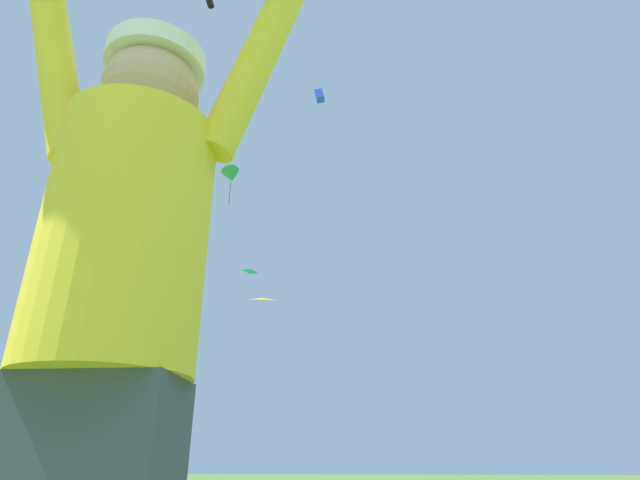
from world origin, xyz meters
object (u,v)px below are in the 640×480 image
distant_kite_blue_low_right (320,96)px  distant_kite_green_low_left (231,176)px  distant_kite_yellow_far_center (135,342)px  kite_flyer_person (113,317)px  distant_kite_yellow_overhead_distant (263,299)px  distant_kite_teal_mid_right (251,271)px

distant_kite_blue_low_right → distant_kite_green_low_left: distant_kite_green_low_left is taller
distant_kite_yellow_far_center → distant_kite_blue_low_right: bearing=28.3°
kite_flyer_person → distant_kite_green_low_left: (-11.80, 28.72, 18.74)m
distant_kite_blue_low_right → distant_kite_yellow_overhead_distant: size_ratio=0.83×
kite_flyer_person → distant_kite_yellow_overhead_distant: 20.71m
distant_kite_yellow_overhead_distant → distant_kite_yellow_far_center: (-5.11, -0.80, -1.77)m
distant_kite_yellow_overhead_distant → distant_kite_teal_mid_right: bearing=112.7°
distant_kite_teal_mid_right → distant_kite_blue_low_right: bearing=-48.5°
distant_kite_blue_low_right → distant_kite_yellow_overhead_distant: (-1.84, -2.94, -12.79)m
kite_flyer_person → distant_kite_blue_low_right: bearing=100.3°
distant_kite_blue_low_right → distant_kite_teal_mid_right: distant_kite_blue_low_right is taller
distant_kite_teal_mid_right → distant_kite_yellow_overhead_distant: bearing=-67.3°
distant_kite_teal_mid_right → distant_kite_yellow_far_center: 12.46m
distant_kite_teal_mid_right → distant_kite_yellow_far_center: (-1.10, -10.35, -6.83)m
distant_kite_green_low_left → distant_kite_blue_low_right: bearing=-41.4°
distant_kite_yellow_overhead_distant → kite_flyer_person: bearing=-72.9°
distant_kite_green_low_left → distant_kite_yellow_far_center: 17.85m
kite_flyer_person → distant_kite_yellow_far_center: bearing=121.1°
distant_kite_green_low_left → kite_flyer_person: bearing=-67.7°
kite_flyer_person → distant_kite_teal_mid_right: distant_kite_teal_mid_right is taller
distant_kite_teal_mid_right → distant_kite_yellow_far_center: bearing=-96.1°
distant_kite_blue_low_right → distant_kite_green_low_left: size_ratio=0.27×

